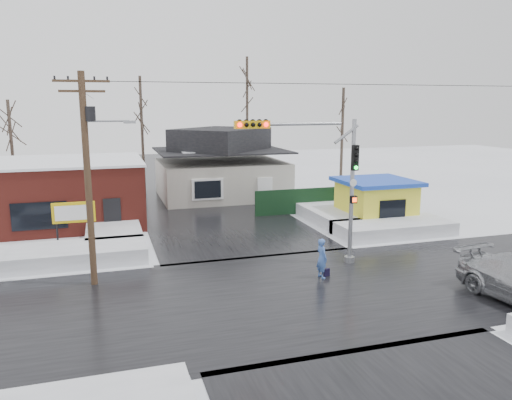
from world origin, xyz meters
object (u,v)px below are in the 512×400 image
object	(u,v)px
traffic_signal	(323,173)
marquee_sign	(74,214)
kiosk	(376,201)
pedestrian	(322,259)
utility_pole	(89,167)

from	to	relation	value
traffic_signal	marquee_sign	size ratio (longest dim) A/B	2.75
kiosk	pedestrian	bearing A→B (deg)	-131.91
traffic_signal	marquee_sign	xyz separation A→B (m)	(-11.43, 6.53, -2.62)
traffic_signal	pedestrian	xyz separation A→B (m)	(-0.69, -1.61, -3.63)
pedestrian	utility_pole	bearing A→B (deg)	69.71
traffic_signal	kiosk	bearing A→B (deg)	44.84
kiosk	pedestrian	distance (m)	11.62
utility_pole	pedestrian	size ratio (longest dim) A/B	4.98
utility_pole	marquee_sign	distance (m)	6.87
utility_pole	pedestrian	bearing A→B (deg)	-12.48
traffic_signal	kiosk	size ratio (longest dim) A/B	1.52
utility_pole	kiosk	bearing A→B (deg)	20.44
utility_pole	marquee_sign	size ratio (longest dim) A/B	3.53
utility_pole	kiosk	distance (m)	18.95
marquee_sign	kiosk	bearing A→B (deg)	1.55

